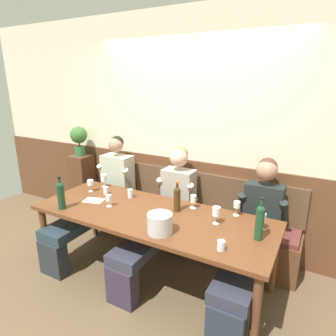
{
  "coord_description": "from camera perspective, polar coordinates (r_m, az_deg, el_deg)",
  "views": [
    {
      "loc": [
        1.41,
        -2.11,
        2.01
      ],
      "look_at": [
        0.01,
        0.44,
        1.13
      ],
      "focal_mm": 31.15,
      "sensor_mm": 36.0,
      "label": 1
    }
  ],
  "objects": [
    {
      "name": "ground_plane",
      "position": [
        3.25,
        -4.27,
        -21.7
      ],
      "size": [
        6.8,
        6.8,
        0.02
      ],
      "primitive_type": "cube",
      "color": "brown",
      "rests_on": "ground"
    },
    {
      "name": "room_wall_back",
      "position": [
        3.55,
        4.88,
        6.89
      ],
      "size": [
        6.8,
        0.08,
        2.8
      ],
      "primitive_type": "cube",
      "color": "beige",
      "rests_on": "ground"
    },
    {
      "name": "wood_wainscot_panel",
      "position": [
        3.75,
        4.21,
        -6.38
      ],
      "size": [
        6.8,
        0.03,
        1.07
      ],
      "primitive_type": "cube",
      "color": "brown",
      "rests_on": "ground"
    },
    {
      "name": "wall_bench",
      "position": [
        3.69,
        2.74,
        -11.12
      ],
      "size": [
        2.72,
        0.42,
        0.94
      ],
      "color": "brown",
      "rests_on": "ground"
    },
    {
      "name": "dining_table",
      "position": [
        2.96,
        -3.3,
        -10.07
      ],
      "size": [
        2.42,
        0.91,
        0.74
      ],
      "color": "brown",
      "rests_on": "ground"
    },
    {
      "name": "person_left_seat",
      "position": [
        3.76,
        -13.0,
        -5.1
      ],
      "size": [
        0.5,
        1.33,
        1.32
      ],
      "color": "#232A31",
      "rests_on": "ground"
    },
    {
      "name": "person_center_left_seat",
      "position": [
        3.26,
        -0.76,
        -8.16
      ],
      "size": [
        0.48,
        1.33,
        1.28
      ],
      "color": "#32283B",
      "rests_on": "ground"
    },
    {
      "name": "person_right_seat",
      "position": [
        2.93,
        16.37,
        -12.4
      ],
      "size": [
        0.49,
        1.33,
        1.27
      ],
      "color": "#242D3B",
      "rests_on": "ground"
    },
    {
      "name": "ice_bucket",
      "position": [
        2.55,
        -1.61,
        -10.78
      ],
      "size": [
        0.22,
        0.22,
        0.17
      ],
      "primitive_type": "cylinder",
      "color": "#BCBCC2",
      "rests_on": "dining_table"
    },
    {
      "name": "wine_bottle_green_tall",
      "position": [
        2.53,
        17.51,
        -9.92
      ],
      "size": [
        0.07,
        0.07,
        0.37
      ],
      "color": "#1A4025",
      "rests_on": "dining_table"
    },
    {
      "name": "wine_bottle_amber_mid",
      "position": [
        2.92,
        1.79,
        -5.89
      ],
      "size": [
        0.07,
        0.07,
        0.32
      ],
      "color": "#3F2A11",
      "rests_on": "dining_table"
    },
    {
      "name": "wine_bottle_clear_water",
      "position": [
        3.16,
        -20.23,
        -4.9
      ],
      "size": [
        0.08,
        0.08,
        0.35
      ],
      "color": "#173924",
      "rests_on": "dining_table"
    },
    {
      "name": "wine_glass_center_rear",
      "position": [
        2.72,
        9.43,
        -8.5
      ],
      "size": [
        0.07,
        0.07,
        0.17
      ],
      "color": "silver",
      "rests_on": "dining_table"
    },
    {
      "name": "wine_glass_mid_right",
      "position": [
        3.01,
        4.97,
        -6.18
      ],
      "size": [
        0.07,
        0.07,
        0.14
      ],
      "color": "silver",
      "rests_on": "dining_table"
    },
    {
      "name": "wine_glass_right_end",
      "position": [
        3.56,
        -14.94,
        -2.83
      ],
      "size": [
        0.07,
        0.07,
        0.14
      ],
      "color": "silver",
      "rests_on": "dining_table"
    },
    {
      "name": "wine_glass_near_bucket",
      "position": [
        2.72,
        17.79,
        -9.28
      ],
      "size": [
        0.08,
        0.08,
        0.15
      ],
      "color": "silver",
      "rests_on": "dining_table"
    },
    {
      "name": "wine_glass_mid_left",
      "position": [
        2.92,
        13.32,
        -7.14
      ],
      "size": [
        0.06,
        0.06,
        0.15
      ],
      "color": "silver",
      "rests_on": "dining_table"
    },
    {
      "name": "wine_glass_by_bottle",
      "position": [
        3.67,
        -12.46,
        -1.96
      ],
      "size": [
        0.08,
        0.08,
        0.16
      ],
      "color": "silver",
      "rests_on": "dining_table"
    },
    {
      "name": "wine_glass_center_front",
      "position": [
        3.1,
        -11.5,
        -5.87
      ],
      "size": [
        0.06,
        0.06,
        0.13
      ],
      "color": "silver",
      "rests_on": "dining_table"
    },
    {
      "name": "water_tumbler_center",
      "position": [
        3.3,
        -7.38,
        -4.97
      ],
      "size": [
        0.06,
        0.06,
        0.1
      ],
      "primitive_type": "cylinder",
      "color": "silver",
      "rests_on": "dining_table"
    },
    {
      "name": "water_tumbler_right",
      "position": [
        2.37,
        10.34,
        -14.68
      ],
      "size": [
        0.06,
        0.06,
        0.08
      ],
      "primitive_type": "cylinder",
      "color": "silver",
      "rests_on": "dining_table"
    },
    {
      "name": "water_tumbler_left",
      "position": [
        3.45,
        -12.06,
        -4.34
      ],
      "size": [
        0.06,
        0.06,
        0.09
      ],
      "primitive_type": "cylinder",
      "color": "silver",
      "rests_on": "dining_table"
    },
    {
      "name": "tasting_sheet_left_guest",
      "position": [
        3.32,
        -14.32,
        -6.15
      ],
      "size": [
        0.24,
        0.2,
        0.0
      ],
      "primitive_type": "cube",
      "rotation": [
        0.0,
        0.0,
        0.26
      ],
      "color": "white",
      "rests_on": "dining_table"
    },
    {
      "name": "corner_pedestal",
      "position": [
        4.54,
        -16.24,
        -3.52
      ],
      "size": [
        0.28,
        0.28,
        0.96
      ],
      "primitive_type": "cube",
      "color": "#52321D",
      "rests_on": "ground"
    },
    {
      "name": "potted_plant",
      "position": [
        4.35,
        -17.03,
        5.67
      ],
      "size": [
        0.24,
        0.24,
        0.42
      ],
      "color": "#2F643A",
      "rests_on": "corner_pedestal"
    }
  ]
}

